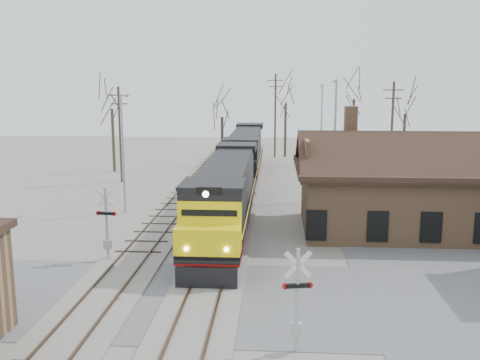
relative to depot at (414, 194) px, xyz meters
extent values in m
plane|color=gray|center=(-11.99, -12.00, -2.41)|extent=(140.00, 140.00, 0.00)
cube|color=#59595E|center=(-11.99, -12.00, -2.39)|extent=(60.00, 9.00, 0.03)
cube|color=gray|center=(-11.99, 3.00, -2.35)|extent=(3.40, 90.00, 0.12)
cube|color=#473323|center=(-12.71, 3.00, -2.24)|extent=(0.08, 90.00, 0.14)
cube|color=#473323|center=(-11.27, 3.00, -2.24)|extent=(0.08, 90.00, 0.14)
cube|color=gray|center=(-16.49, 3.00, -2.35)|extent=(3.40, 90.00, 0.12)
cube|color=#473323|center=(-17.21, 3.00, -2.24)|extent=(0.08, 90.00, 0.14)
cube|color=#473323|center=(-15.77, 3.00, -2.24)|extent=(0.08, 90.00, 0.14)
cube|color=#956E4D|center=(0.01, 0.00, -0.41)|extent=(14.00, 8.00, 4.00)
cube|color=black|center=(0.01, 0.00, 1.69)|extent=(15.20, 9.20, 0.30)
cube|color=black|center=(0.01, -2.30, 2.69)|extent=(15.00, 4.71, 2.66)
cube|color=black|center=(0.01, 2.30, 2.69)|extent=(15.00, 4.71, 2.66)
cube|color=#956E4D|center=(-3.99, 1.50, 4.39)|extent=(0.80, 0.80, 2.20)
cube|color=black|center=(-11.99, -7.28, -1.84)|extent=(2.56, 4.10, 1.02)
cube|color=black|center=(-11.99, 6.04, -1.84)|extent=(2.56, 4.10, 1.02)
cube|color=black|center=(-11.99, -0.62, -1.02)|extent=(3.07, 20.49, 0.36)
cube|color=maroon|center=(-11.99, -0.62, -1.25)|extent=(3.09, 20.49, 0.12)
cube|color=black|center=(-11.99, 0.66, 0.56)|extent=(2.66, 14.86, 2.87)
cube|color=black|center=(-11.99, -8.20, 0.56)|extent=(3.07, 2.87, 2.87)
cube|color=yellow|center=(-11.99, -9.94, -0.31)|extent=(3.07, 1.84, 1.43)
cube|color=black|center=(-11.99, -10.96, -1.84)|extent=(2.87, 0.25, 1.02)
cylinder|color=#FFF2CC|center=(-11.99, -10.88, 2.10)|extent=(0.29, 0.10, 0.29)
cube|color=black|center=(-11.99, 13.71, -1.84)|extent=(2.56, 4.10, 1.02)
cube|color=black|center=(-11.99, 27.03, -1.84)|extent=(2.56, 4.10, 1.02)
cube|color=black|center=(-11.99, 20.37, -1.02)|extent=(3.07, 20.49, 0.36)
cube|color=maroon|center=(-11.99, 20.37, -1.25)|extent=(3.09, 20.49, 0.12)
cube|color=black|center=(-11.99, 21.65, 0.56)|extent=(2.66, 14.86, 2.87)
cube|color=black|center=(-11.99, 12.79, 0.56)|extent=(3.07, 2.87, 2.87)
cube|color=black|center=(-11.99, 11.05, -0.31)|extent=(3.07, 1.84, 1.43)
cube|color=black|center=(-11.99, 10.03, -1.84)|extent=(2.87, 0.25, 1.02)
cylinder|color=#A5A8AD|center=(-8.06, -16.45, -0.50)|extent=(0.13, 0.13, 3.82)
cube|color=silver|center=(-8.06, -16.45, 0.84)|extent=(0.99, 0.22, 1.00)
cube|color=silver|center=(-8.06, -16.45, 0.84)|extent=(0.99, 0.22, 1.00)
cube|color=black|center=(-8.06, -16.45, 0.08)|extent=(0.87, 0.31, 0.14)
cylinder|color=#B20C0C|center=(-8.48, -16.53, 0.08)|extent=(0.24, 0.12, 0.23)
cylinder|color=#B20C0C|center=(-7.64, -16.37, 0.08)|extent=(0.24, 0.12, 0.23)
cube|color=#A5A8AD|center=(-8.06, -16.45, -1.55)|extent=(0.38, 0.29, 0.48)
cylinder|color=#A5A8AD|center=(-17.81, -7.20, -0.40)|extent=(0.14, 0.14, 4.01)
cube|color=silver|center=(-17.81, -7.20, 1.00)|extent=(1.05, 0.17, 1.05)
cube|color=silver|center=(-17.81, -7.20, 1.00)|extent=(1.05, 0.17, 1.05)
cube|color=black|center=(-17.81, -7.20, 0.20)|extent=(0.91, 0.26, 0.15)
cylinder|color=#B20C0C|center=(-17.36, -7.26, 0.20)|extent=(0.25, 0.11, 0.24)
cylinder|color=#B20C0C|center=(-18.26, -7.15, 0.20)|extent=(0.25, 0.11, 0.24)
cube|color=#A5A8AD|center=(-17.81, -7.20, -1.50)|extent=(0.40, 0.30, 0.50)
cylinder|color=#A5A8AD|center=(-19.83, 3.20, 1.91)|extent=(0.18, 0.18, 8.64)
cylinder|color=#A5A8AD|center=(-19.83, 4.10, 6.13)|extent=(0.12, 1.80, 0.12)
cube|color=#A5A8AD|center=(-19.83, 4.90, 6.03)|extent=(0.25, 0.50, 0.12)
cylinder|color=#A5A8AD|center=(-4.20, 8.76, 2.42)|extent=(0.18, 0.18, 9.66)
cylinder|color=#A5A8AD|center=(-4.20, 9.66, 7.16)|extent=(0.12, 1.80, 0.12)
cube|color=#A5A8AD|center=(-4.20, 10.46, 7.06)|extent=(0.25, 0.50, 0.12)
cylinder|color=#A5A8AD|center=(-3.89, 25.51, 2.18)|extent=(0.18, 0.18, 9.17)
cylinder|color=#A5A8AD|center=(-3.89, 26.41, 6.67)|extent=(0.12, 1.80, 0.12)
cube|color=#A5A8AD|center=(-3.89, 27.21, 6.57)|extent=(0.25, 0.50, 0.12)
cylinder|color=#382D23|center=(-23.57, 15.30, 2.11)|extent=(0.24, 0.24, 9.04)
cube|color=#382D23|center=(-23.57, 15.30, 5.83)|extent=(2.00, 0.10, 0.10)
cube|color=#382D23|center=(-23.57, 15.30, 5.03)|extent=(1.60, 0.10, 0.10)
cylinder|color=#382D23|center=(-9.02, 33.82, 2.82)|extent=(0.24, 0.24, 10.46)
cube|color=#382D23|center=(-9.02, 33.82, 7.25)|extent=(2.00, 0.10, 0.10)
cube|color=#382D23|center=(-9.02, 33.82, 6.45)|extent=(1.60, 0.10, 0.10)
cylinder|color=#382D23|center=(2.23, 18.15, 2.35)|extent=(0.24, 0.24, 9.51)
cube|color=#382D23|center=(2.23, 18.15, 6.31)|extent=(2.00, 0.10, 0.10)
cube|color=#382D23|center=(2.23, 18.15, 5.51)|extent=(1.60, 0.10, 0.10)
cylinder|color=#382D23|center=(-26.14, 21.35, 0.94)|extent=(0.32, 0.32, 6.68)
cylinder|color=#382D23|center=(-15.00, 26.22, 0.38)|extent=(0.32, 0.32, 5.57)
cylinder|color=#382D23|center=(-7.71, 34.08, 1.00)|extent=(0.32, 0.32, 6.82)
cylinder|color=#382D23|center=(0.47, 31.78, 1.30)|extent=(0.32, 0.32, 7.41)
cylinder|color=#382D23|center=(5.61, 27.53, 0.56)|extent=(0.32, 0.32, 5.94)
camera|label=1|loc=(-8.87, -34.13, 7.05)|focal=40.00mm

